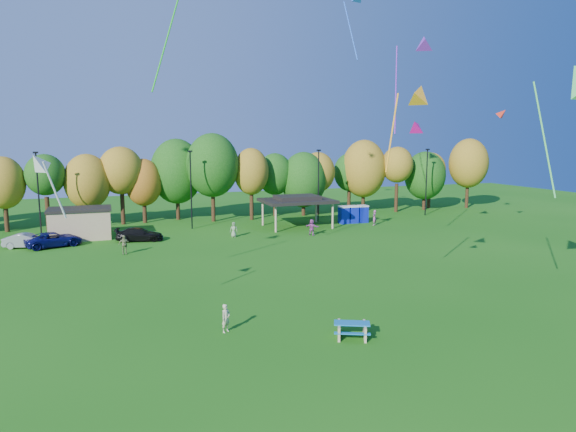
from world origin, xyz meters
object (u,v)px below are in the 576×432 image
object	(u,v)px
car_b	(27,241)
kite_flyer	(226,318)
car_c	(54,239)
car_d	(140,234)
porta_potties	(353,214)
picnic_table	(352,329)

from	to	relation	value
car_b	kite_flyer	bearing A→B (deg)	-139.15
car_b	car_c	xyz separation A→B (m)	(2.38, -0.32, 0.03)
car_b	car_d	distance (m)	10.41
car_c	car_d	bearing A→B (deg)	-108.14
kite_flyer	car_c	distance (m)	29.54
porta_potties	picnic_table	world-z (taller)	porta_potties
kite_flyer	porta_potties	bearing A→B (deg)	19.59
porta_potties	kite_flyer	distance (m)	38.48
car_d	porta_potties	bearing A→B (deg)	-73.32
car_b	car_c	size ratio (longest dim) A/B	0.81
car_b	car_d	world-z (taller)	car_b
picnic_table	porta_potties	bearing A→B (deg)	87.78
picnic_table	kite_flyer	size ratio (longest dim) A/B	1.51
picnic_table	car_d	xyz separation A→B (m)	(-8.80, 30.68, 0.21)
car_c	car_b	bearing A→B (deg)	62.75
kite_flyer	car_d	xyz separation A→B (m)	(-2.72, 27.70, -0.09)
kite_flyer	car_c	world-z (taller)	kite_flyer
car_c	porta_potties	bearing A→B (deg)	-104.15
kite_flyer	picnic_table	bearing A→B (deg)	-59.44
porta_potties	car_b	xyz separation A→B (m)	(-36.34, -2.86, -0.40)
porta_potties	car_c	bearing A→B (deg)	-174.64
car_b	picnic_table	bearing A→B (deg)	-132.46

